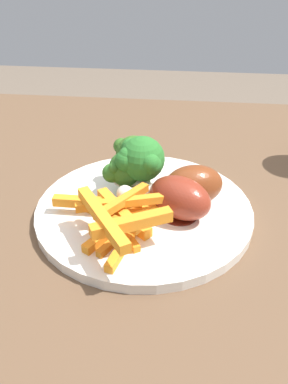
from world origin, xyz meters
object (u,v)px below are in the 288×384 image
at_px(carrot_fries_pile, 117,216).
at_px(chicken_drumstick_far, 189,186).
at_px(broccoli_floret_front, 141,160).
at_px(broccoli_floret_back, 123,170).
at_px(dinner_plate, 144,211).
at_px(dining_table, 167,274).
at_px(broccoli_floret_middle, 135,154).
at_px(chicken_drumstick_near, 176,196).

height_order(carrot_fries_pile, chicken_drumstick_far, chicken_drumstick_far).
bearing_deg(carrot_fries_pile, broccoli_floret_front, 76.18).
bearing_deg(broccoli_floret_front, broccoli_floret_back, 179.88).
height_order(dinner_plate, carrot_fries_pile, carrot_fries_pile).
bearing_deg(broccoli_floret_front, dining_table, 2.08).
height_order(dinner_plate, broccoli_floret_front, broccoli_floret_front).
bearing_deg(dinner_plate, chicken_drumstick_far, 14.87).
bearing_deg(broccoli_floret_front, broccoli_floret_middle, 111.93).
bearing_deg(chicken_drumstick_near, carrot_fries_pile, -147.45).
height_order(dining_table, carrot_fries_pile, carrot_fries_pile).
bearing_deg(dinner_plate, carrot_fries_pile, -116.40).
height_order(carrot_fries_pile, chicken_drumstick_near, chicken_drumstick_near).
bearing_deg(carrot_fries_pile, chicken_drumstick_near, 32.55).
height_order(chicken_drumstick_near, chicken_drumstick_far, same).
relative_size(dining_table, broccoli_floret_front, 13.73).
bearing_deg(dining_table, broccoli_floret_back, -178.74).
bearing_deg(broccoli_floret_middle, chicken_drumstick_far, -28.56).
bearing_deg(dinner_plate, broccoli_floret_middle, 107.96).
xyz_separation_m(broccoli_floret_front, chicken_drumstick_near, (0.04, -0.03, -0.03)).
distance_m(broccoli_floret_middle, chicken_drumstick_near, 0.08).
bearing_deg(carrot_fries_pile, dining_table, 54.22).
height_order(broccoli_floret_middle, carrot_fries_pile, broccoli_floret_middle).
relative_size(dining_table, broccoli_floret_back, 18.67).
distance_m(dinner_plate, carrot_fries_pile, 0.06).
relative_size(dinner_plate, chicken_drumstick_far, 2.00).
height_order(dinner_plate, chicken_drumstick_near, chicken_drumstick_near).
bearing_deg(chicken_drumstick_near, broccoli_floret_middle, 131.59).
bearing_deg(chicken_drumstick_far, broccoli_floret_middle, 151.44).
height_order(dinner_plate, broccoli_floret_back, broccoli_floret_back).
height_order(broccoli_floret_front, chicken_drumstick_far, broccoli_floret_front).
relative_size(dining_table, chicken_drumstick_near, 8.20).
relative_size(dining_table, dinner_plate, 4.11).
relative_size(broccoli_floret_back, chicken_drumstick_near, 0.44).
bearing_deg(broccoli_floret_back, broccoli_floret_middle, 66.52).
height_order(broccoli_floret_middle, chicken_drumstick_near, broccoli_floret_middle).
bearing_deg(broccoli_floret_front, carrot_fries_pile, -103.82).
relative_size(dinner_plate, carrot_fries_pile, 1.84).
xyz_separation_m(dining_table, chicken_drumstick_near, (0.01, -0.04, 0.15)).
bearing_deg(dining_table, chicken_drumstick_near, -78.76).
bearing_deg(chicken_drumstick_near, broccoli_floret_front, 141.19).
distance_m(broccoli_floret_middle, carrot_fries_pile, 0.10).
xyz_separation_m(broccoli_floret_back, chicken_drumstick_near, (0.06, -0.03, -0.01)).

